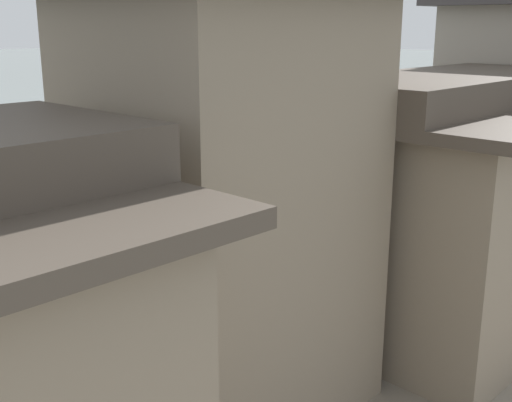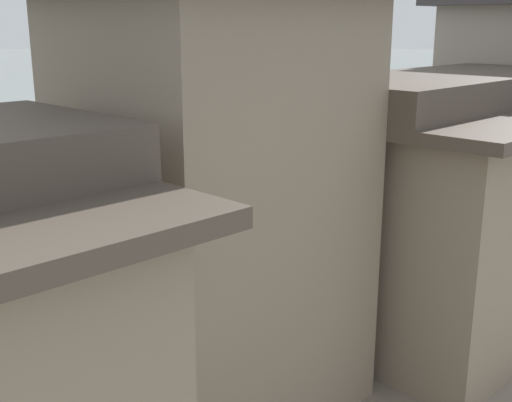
# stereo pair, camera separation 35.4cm
# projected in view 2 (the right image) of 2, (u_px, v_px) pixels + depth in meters

# --- Properties ---
(boat_moored_second) EXTENTS (1.51, 5.64, 0.37)m
(boat_moored_second) POSITION_uv_depth(u_px,v_px,m) (424.00, 219.00, 27.74)
(boat_moored_second) COLOR brown
(boat_moored_second) RESTS_ON ground
(boat_midriver_upstream) EXTENTS (3.90, 4.72, 0.51)m
(boat_midriver_upstream) POSITION_uv_depth(u_px,v_px,m) (313.00, 174.00, 35.80)
(boat_midriver_upstream) COLOR brown
(boat_midriver_upstream) RESTS_ON ground
(boat_upstream_distant) EXTENTS (3.69, 4.35, 0.56)m
(boat_upstream_distant) POSITION_uv_depth(u_px,v_px,m) (234.00, 212.00, 28.42)
(boat_upstream_distant) COLOR #423328
(boat_upstream_distant) RESTS_ON ground
(house_waterfront_second) EXTENTS (5.23, 5.58, 8.74)m
(house_waterfront_second) POSITION_uv_depth(u_px,v_px,m) (216.00, 191.00, 11.82)
(house_waterfront_second) COLOR gray
(house_waterfront_second) RESTS_ON riverbank_right
(house_waterfront_tall) EXTENTS (6.98, 8.39, 6.14)m
(house_waterfront_tall) POSITION_uv_depth(u_px,v_px,m) (438.00, 203.00, 16.01)
(house_waterfront_tall) COLOR gray
(house_waterfront_tall) RESTS_ON riverbank_right
(mooring_post_dock_mid) EXTENTS (0.20, 0.20, 0.93)m
(mooring_post_dock_mid) POSITION_uv_depth(u_px,v_px,m) (206.00, 306.00, 16.12)
(mooring_post_dock_mid) COLOR #473828
(mooring_post_dock_mid) RESTS_ON riverbank_right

